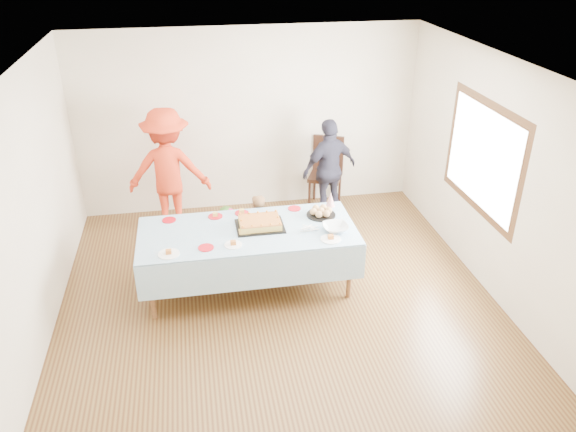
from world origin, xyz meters
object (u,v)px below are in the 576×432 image
object	(u,v)px
birthday_cake	(260,223)
adult_left	(168,170)
party_table	(248,234)
dining_chair	(327,168)

from	to	relation	value
birthday_cake	adult_left	size ratio (longest dim) A/B	0.31
party_table	dining_chair	size ratio (longest dim) A/B	2.31
birthday_cake	dining_chair	world-z (taller)	dining_chair
adult_left	dining_chair	bearing A→B (deg)	-166.46
birthday_cake	adult_left	world-z (taller)	adult_left
birthday_cake	dining_chair	distance (m)	2.39
party_table	birthday_cake	xyz separation A→B (m)	(0.15, 0.06, 0.10)
dining_chair	adult_left	world-z (taller)	adult_left
party_table	adult_left	distance (m)	1.94
birthday_cake	dining_chair	xyz separation A→B (m)	(1.29, 1.99, -0.23)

